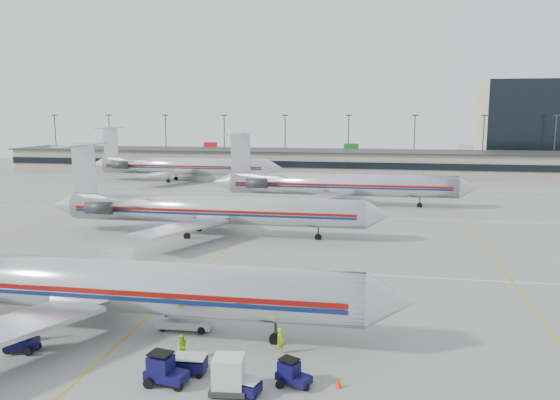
% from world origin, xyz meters
% --- Properties ---
extents(ground, '(260.00, 260.00, 0.00)m').
position_xyz_m(ground, '(0.00, 0.00, 0.00)').
color(ground, gray).
rests_on(ground, ground).
extents(apron_markings, '(160.00, 0.15, 0.02)m').
position_xyz_m(apron_markings, '(0.00, 10.00, 0.01)').
color(apron_markings, silver).
rests_on(apron_markings, ground).
extents(terminal, '(162.00, 17.00, 6.25)m').
position_xyz_m(terminal, '(0.00, 97.97, 3.16)').
color(terminal, gray).
rests_on(terminal, ground).
extents(light_mast_row, '(163.60, 0.40, 15.28)m').
position_xyz_m(light_mast_row, '(0.00, 112.00, 8.58)').
color(light_mast_row, '#38383D').
rests_on(light_mast_row, ground).
extents(distant_building, '(30.00, 20.00, 25.00)m').
position_xyz_m(distant_building, '(62.00, 128.00, 12.50)').
color(distant_building, tan).
rests_on(distant_building, ground).
extents(jet_foreground, '(46.97, 27.66, 12.30)m').
position_xyz_m(jet_foreground, '(-4.38, -7.60, 3.57)').
color(jet_foreground, silver).
rests_on(jet_foreground, ground).
extents(jet_second_row, '(45.19, 26.61, 11.83)m').
position_xyz_m(jet_second_row, '(-4.31, 24.05, 3.43)').
color(jet_second_row, silver).
rests_on(jet_second_row, ground).
extents(jet_third_row, '(45.46, 27.96, 12.43)m').
position_xyz_m(jet_third_row, '(10.24, 50.72, 3.61)').
color(jet_third_row, silver).
rests_on(jet_third_row, ground).
extents(jet_back_row, '(46.15, 28.39, 12.62)m').
position_xyz_m(jet_back_row, '(-27.68, 77.18, 3.66)').
color(jet_back_row, silver).
rests_on(jet_back_row, ground).
extents(tug_left, '(2.42, 1.93, 1.76)m').
position_xyz_m(tug_left, '(-5.86, -11.78, 0.80)').
color(tug_left, '#0B0A38').
rests_on(tug_left, ground).
extents(tug_center, '(2.63, 1.67, 1.99)m').
position_xyz_m(tug_center, '(5.31, -14.36, 0.91)').
color(tug_center, '#0B0A38').
rests_on(tug_center, ground).
extents(tug_right, '(2.26, 1.81, 1.65)m').
position_xyz_m(tug_right, '(12.65, -13.13, 0.75)').
color(tug_right, '#0B0A38').
rests_on(tug_right, ground).
extents(cart_inner, '(1.90, 1.53, 0.94)m').
position_xyz_m(cart_inner, '(10.23, -14.61, 0.50)').
color(cart_inner, '#0B0A38').
rests_on(cart_inner, ground).
extents(cart_outer, '(2.04, 1.47, 1.11)m').
position_xyz_m(cart_outer, '(6.31, -12.71, 0.59)').
color(cart_outer, '#0B0A38').
rests_on(cart_outer, ground).
extents(uld_container, '(2.21, 1.90, 2.16)m').
position_xyz_m(uld_container, '(9.27, -14.58, 1.09)').
color(uld_container, '#2D2D30').
rests_on(uld_container, ground).
extents(belt_loader, '(4.75, 1.62, 2.50)m').
position_xyz_m(belt_loader, '(3.75, -6.26, 0.67)').
color(belt_loader, '#AAAAAA').
rests_on(belt_loader, ground).
extents(ramp_worker_near, '(0.72, 0.75, 1.73)m').
position_xyz_m(ramp_worker_near, '(11.26, -8.98, 0.87)').
color(ramp_worker_near, '#ABE015').
rests_on(ramp_worker_near, ground).
extents(ramp_worker_far, '(0.83, 0.66, 1.65)m').
position_xyz_m(ramp_worker_far, '(5.19, -10.95, 0.83)').
color(ramp_worker_far, '#A8E315').
rests_on(ramp_worker_far, ground).
extents(cone_right, '(0.53, 0.53, 0.61)m').
position_xyz_m(cone_right, '(15.35, -12.87, 0.30)').
color(cone_right, '#F93908').
rests_on(cone_right, ground).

